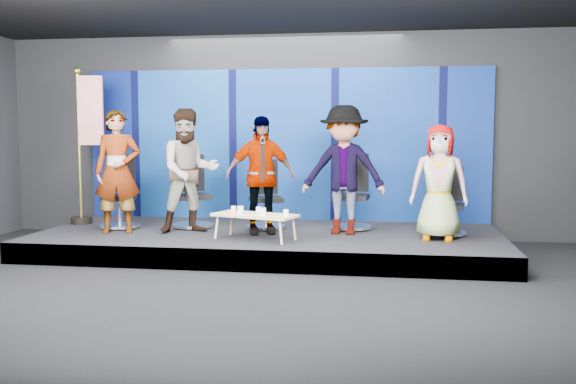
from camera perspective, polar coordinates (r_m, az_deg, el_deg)
name	(u,v)px	position (r m, az deg, el deg)	size (l,w,h in m)	color
ground	(228,292)	(7.49, -5.32, -8.82)	(10.00, 10.00, 0.00)	black
room_walls	(226,78)	(7.28, -5.49, 10.04)	(10.02, 8.02, 3.51)	black
riser	(268,242)	(9.85, -1.75, -4.44)	(7.00, 3.00, 0.30)	black
backdrop	(284,145)	(11.13, -0.40, 4.21)	(7.00, 0.08, 2.60)	#060C4D
chair_a	(120,204)	(10.57, -14.74, -1.05)	(0.81, 0.81, 1.15)	silver
panelist_a	(117,172)	(10.01, -14.92, 1.77)	(0.68, 0.45, 1.86)	black
chair_b	(192,204)	(10.37, -8.51, -1.03)	(0.88, 0.88, 1.16)	silver
panelist_b	(189,171)	(9.82, -8.78, 1.87)	(0.91, 0.71, 1.88)	black
chair_c	(266,206)	(10.16, -2.01, -1.24)	(0.78, 0.78, 1.09)	silver
panelist_c	(260,175)	(9.61, -2.48, 1.51)	(1.03, 0.43, 1.77)	black
chair_d	(351,204)	(10.14, 5.65, -1.09)	(0.72, 0.72, 1.19)	silver
panelist_d	(344,170)	(9.60, 4.97, 1.96)	(1.24, 0.71, 1.92)	black
chair_e	(448,213)	(9.82, 14.03, -1.79)	(0.64, 0.64, 1.01)	silver
panelist_e	(439,182)	(9.29, 13.28, 0.84)	(0.80, 0.52, 1.64)	black
coffee_table	(255,216)	(9.13, -2.96, -2.14)	(1.29, 0.86, 0.37)	tan
mug_a	(234,209)	(9.35, -4.86, -1.52)	(0.07, 0.07, 0.09)	white
mug_b	(240,210)	(9.18, -4.26, -1.59)	(0.09, 0.09, 0.10)	white
mug_c	(259,210)	(9.20, -2.62, -1.61)	(0.08, 0.08, 0.09)	white
mug_d	(263,212)	(8.94, -2.26, -1.77)	(0.09, 0.09, 0.11)	white
mug_e	(286,213)	(8.90, -0.17, -1.86)	(0.07, 0.07, 0.09)	white
flag_stand	(86,142)	(11.09, -17.48, 4.29)	(0.59, 0.34, 2.58)	black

